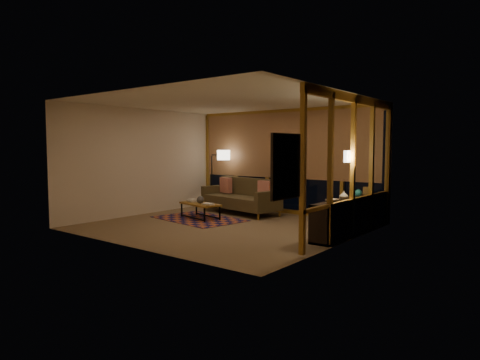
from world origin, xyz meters
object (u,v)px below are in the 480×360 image
Objects in this scene: sofa at (240,196)px; bookshelf at (352,216)px; coffee_table at (200,211)px; floor_lamp at (212,179)px.

sofa reaches higher than bookshelf.
floor_lamp is (-1.03, 1.57, 0.64)m from coffee_table.
coffee_table is at bearing -170.58° from bookshelf.
sofa is 1.29m from coffee_table.
coffee_table is 3.65m from bookshelf.
bookshelf reaches higher than coffee_table.
floor_lamp is 0.59× the size of bookshelf.
sofa is 1.97× the size of coffee_table.
sofa is at bearing 169.26° from bookshelf.
floor_lamp is at bearing 137.02° from coffee_table.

